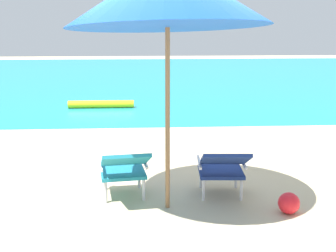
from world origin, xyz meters
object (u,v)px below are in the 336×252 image
at_px(lounge_chair_right, 223,166).
at_px(lounge_chair_left, 124,167).
at_px(swim_buoy, 101,104).
at_px(beach_ball, 289,203).

bearing_deg(lounge_chair_right, lounge_chair_left, 178.03).
relative_size(swim_buoy, lounge_chair_right, 1.77).
height_order(swim_buoy, beach_ball, beach_ball).
distance_m(swim_buoy, beach_ball, 6.96).
bearing_deg(beach_ball, lounge_chair_left, 164.71).
height_order(swim_buoy, lounge_chair_left, lounge_chair_left).
bearing_deg(swim_buoy, lounge_chair_left, -82.79).
bearing_deg(lounge_chair_left, beach_ball, -15.29).
bearing_deg(beach_ball, swim_buoy, 111.47).
relative_size(lounge_chair_right, beach_ball, 3.84).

